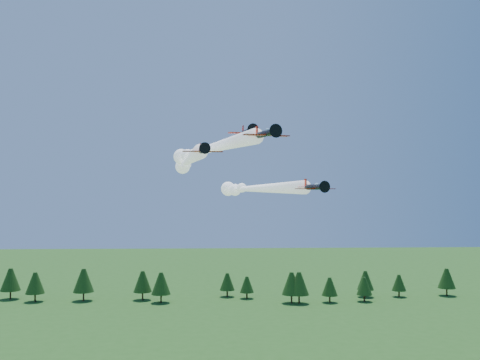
{
  "coord_description": "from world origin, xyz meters",
  "views": [
    {
      "loc": [
        -6.36,
        -88.61,
        39.58
      ],
      "look_at": [
        -2.4,
        0.0,
        41.85
      ],
      "focal_mm": 40.0,
      "sensor_mm": 36.0,
      "label": 1
    }
  ],
  "objects_px": {
    "plane_right": "(254,189)",
    "plane_slot": "(248,132)",
    "plane_left": "(188,161)",
    "plane_lead": "(206,150)"
  },
  "relations": [
    {
      "from": "plane_right",
      "to": "plane_slot",
      "type": "height_order",
      "value": "plane_slot"
    },
    {
      "from": "plane_right",
      "to": "plane_slot",
      "type": "relative_size",
      "value": 6.52
    },
    {
      "from": "plane_right",
      "to": "plane_left",
      "type": "bearing_deg",
      "value": -178.76
    },
    {
      "from": "plane_left",
      "to": "plane_slot",
      "type": "bearing_deg",
      "value": -67.04
    },
    {
      "from": "plane_lead",
      "to": "plane_slot",
      "type": "height_order",
      "value": "plane_slot"
    },
    {
      "from": "plane_lead",
      "to": "plane_right",
      "type": "bearing_deg",
      "value": 31.23
    },
    {
      "from": "plane_left",
      "to": "plane_slot",
      "type": "relative_size",
      "value": 6.71
    },
    {
      "from": "plane_left",
      "to": "plane_lead",
      "type": "bearing_deg",
      "value": -69.81
    },
    {
      "from": "plane_lead",
      "to": "plane_right",
      "type": "height_order",
      "value": "plane_lead"
    },
    {
      "from": "plane_slot",
      "to": "plane_right",
      "type": "bearing_deg",
      "value": 72.51
    }
  ]
}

